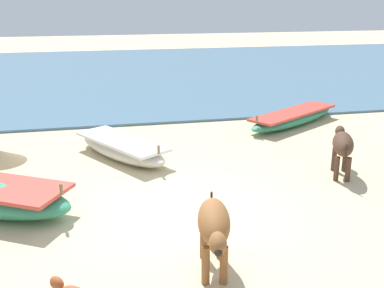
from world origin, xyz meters
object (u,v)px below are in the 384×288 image
fishing_boat_2 (122,148)px  cow_adult_brown (214,226)px  fishing_boat_3 (293,118)px  cow_second_adult_dark (343,145)px

fishing_boat_2 → cow_adult_brown: size_ratio=1.98×
fishing_boat_3 → cow_second_adult_dark: size_ratio=2.60×
cow_adult_brown → cow_second_adult_dark: (3.79, 3.16, -0.04)m
fishing_boat_3 → cow_adult_brown: size_ratio=2.38×
cow_adult_brown → cow_second_adult_dark: 4.94m
fishing_boat_2 → cow_adult_brown: 5.49m
cow_second_adult_dark → cow_adult_brown: bearing=153.3°
fishing_boat_3 → cow_second_adult_dark: cow_second_adult_dark is taller
fishing_boat_2 → cow_second_adult_dark: 5.26m
cow_second_adult_dark → fishing_boat_3: bearing=13.8°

